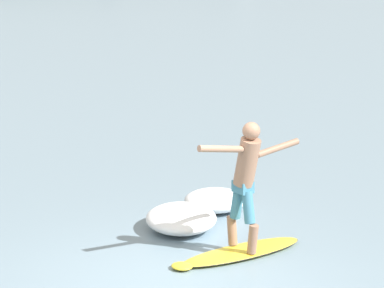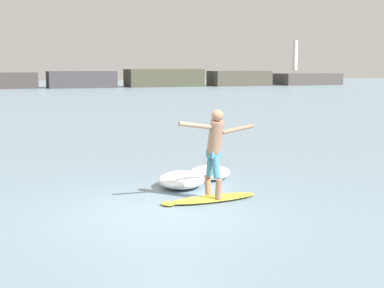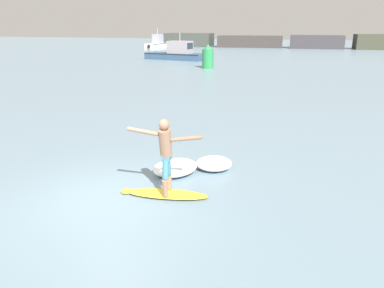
{
  "view_description": "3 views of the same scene",
  "coord_description": "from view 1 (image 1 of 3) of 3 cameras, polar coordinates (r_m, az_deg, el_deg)",
  "views": [
    {
      "loc": [
        -4.93,
        -9.74,
        4.37
      ],
      "look_at": [
        1.36,
        2.34,
        1.2
      ],
      "focal_mm": 85.0,
      "sensor_mm": 36.0,
      "label": 1
    },
    {
      "loc": [
        -2.63,
        -9.58,
        2.77
      ],
      "look_at": [
        1.11,
        1.61,
        1.05
      ],
      "focal_mm": 50.0,
      "sensor_mm": 36.0,
      "label": 2
    },
    {
      "loc": [
        4.06,
        -7.06,
        3.89
      ],
      "look_at": [
        1.53,
        1.64,
        0.99
      ],
      "focal_mm": 35.0,
      "sensor_mm": 36.0,
      "label": 3
    }
  ],
  "objects": [
    {
      "name": "wave_foam_at_tail",
      "position": [
        14.69,
        1.46,
        -3.55
      ],
      "size": [
        1.32,
        1.31,
        0.33
      ],
      "color": "white",
      "rests_on": "ground"
    },
    {
      "name": "surfboard",
      "position": [
        12.74,
        3.02,
        -6.79
      ],
      "size": [
        2.18,
        0.81,
        0.22
      ],
      "color": "yellow",
      "rests_on": "ground"
    },
    {
      "name": "surfer",
      "position": [
        12.38,
        3.42,
        -1.93
      ],
      "size": [
        1.7,
        0.65,
        1.84
      ],
      "color": "#916951",
      "rests_on": "surfboard"
    },
    {
      "name": "ground_plane",
      "position": [
        11.76,
        -0.63,
        -8.73
      ],
      "size": [
        200.0,
        200.0,
        0.0
      ],
      "primitive_type": "plane",
      "color": "slate"
    },
    {
      "name": "wave_foam_at_nose",
      "position": [
        13.74,
        -0.68,
        -4.69
      ],
      "size": [
        1.54,
        1.66,
        0.35
      ],
      "color": "white",
      "rests_on": "ground"
    }
  ]
}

